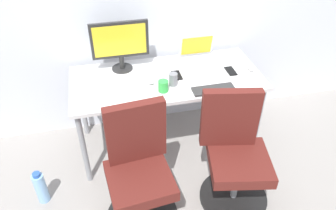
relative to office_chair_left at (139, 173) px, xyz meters
name	(u,v)px	position (x,y,z in m)	size (l,w,h in m)	color
ground_plane	(167,141)	(0.37, 0.71, -0.42)	(5.28, 5.28, 0.00)	gray
desk	(167,84)	(0.37, 0.71, 0.25)	(1.60, 0.72, 0.74)	silver
office_chair_left	(139,173)	(0.00, 0.00, 0.00)	(0.54, 0.54, 0.94)	black
office_chair_right	(235,156)	(0.72, 0.00, 0.00)	(0.54, 0.54, 0.94)	black
water_bottle_on_floor	(41,188)	(-0.75, 0.27, -0.28)	(0.09, 0.09, 0.31)	#8CBFF2
desktop_monitor	(120,43)	(0.02, 0.93, 0.56)	(0.48, 0.18, 0.43)	#262626
open_laptop	(199,56)	(0.71, 0.91, 0.37)	(0.31, 0.27, 0.22)	silver
keyboard_by_monitor	(132,101)	(0.03, 0.43, 0.32)	(0.34, 0.12, 0.02)	silver
keyboard_by_laptop	(214,89)	(0.68, 0.43, 0.32)	(0.34, 0.12, 0.02)	#2D2D2D
mouse_by_monitor	(251,68)	(1.10, 0.66, 0.33)	(0.06, 0.10, 0.03)	silver
mouse_by_laptop	(151,81)	(0.22, 0.66, 0.33)	(0.06, 0.10, 0.03)	#B7B7B7
coffee_mug	(163,86)	(0.29, 0.52, 0.36)	(0.08, 0.08, 0.09)	green
pen_cup	(173,79)	(0.39, 0.58, 0.37)	(0.07, 0.07, 0.10)	slate
phone_near_laptop	(177,75)	(0.45, 0.71, 0.32)	(0.07, 0.14, 0.01)	black
phone_near_monitor	(231,71)	(0.92, 0.67, 0.32)	(0.07, 0.14, 0.01)	black
paper_pile	(86,92)	(-0.30, 0.63, 0.32)	(0.21, 0.30, 0.01)	white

